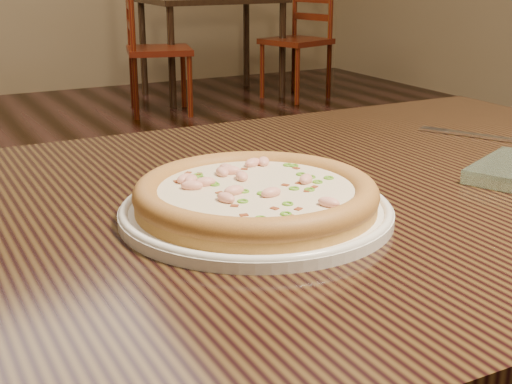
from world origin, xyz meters
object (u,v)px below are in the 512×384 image
bg_table_right (211,10)px  hero_table (321,263)px  chair_d (301,40)px  pizza (256,194)px  chair_c (151,49)px  plate (256,210)px

bg_table_right → hero_table: bearing=-112.8°
chair_d → pizza: bearing=-122.0°
bg_table_right → chair_c: chair_c is taller
hero_table → pizza: (-0.12, -0.05, 0.13)m
plate → chair_c: 4.20m
pizza → chair_c: bearing=71.9°
hero_table → bg_table_right: same height
plate → chair_d: (2.52, 4.03, -0.32)m
pizza → chair_d: (2.52, 4.03, -0.34)m
plate → chair_c: (1.30, 3.98, -0.32)m
hero_table → plate: 0.17m
bg_table_right → plate: bearing=-113.9°
pizza → chair_d: bearing=58.0°
chair_d → plate: bearing=-122.0°
pizza → chair_c: (1.30, 3.98, -0.34)m
plate → bg_table_right: (1.94, 4.39, -0.10)m
bg_table_right → chair_d: bearing=-32.0°
chair_d → chair_c: bearing=-177.7°
chair_c → pizza: bearing=-108.1°
pizza → chair_c: size_ratio=0.28×
pizza → bg_table_right: bearing=66.1°
hero_table → pizza: size_ratio=4.48×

